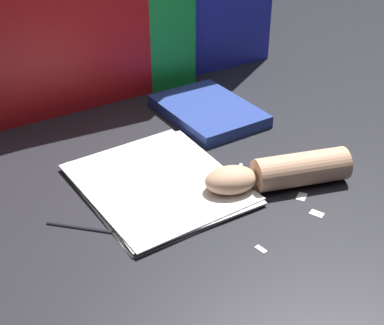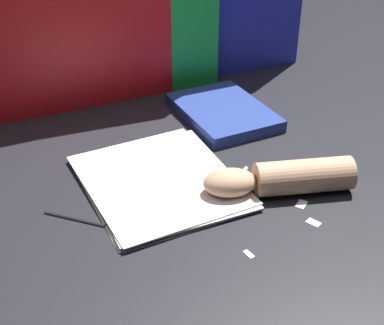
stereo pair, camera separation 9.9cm
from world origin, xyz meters
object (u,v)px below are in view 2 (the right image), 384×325
object	(u,v)px
book_closed	(223,112)
scissors	(226,193)
hand_forearm	(282,178)
paper_stack	(160,181)

from	to	relation	value
book_closed	scissors	bearing A→B (deg)	-120.80
book_closed	hand_forearm	bearing A→B (deg)	-102.14
paper_stack	hand_forearm	distance (m)	0.23
scissors	hand_forearm	bearing A→B (deg)	-24.04
hand_forearm	book_closed	bearing A→B (deg)	77.86
paper_stack	book_closed	size ratio (longest dim) A/B	1.28
book_closed	hand_forearm	size ratio (longest dim) A/B	0.93
hand_forearm	scissors	bearing A→B (deg)	155.96
paper_stack	book_closed	bearing A→B (deg)	35.19
paper_stack	hand_forearm	world-z (taller)	hand_forearm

